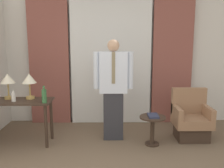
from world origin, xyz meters
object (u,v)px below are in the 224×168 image
object	(u,v)px
side_table	(152,125)
armchair	(191,120)
table_lamp_left	(8,80)
bottle_by_lamp	(44,96)
table_lamp_right	(29,80)
person	(113,87)
desk	(18,108)
book	(153,116)
bottle_near_edge	(13,97)

from	to	relation	value
side_table	armchair	bearing A→B (deg)	20.47
table_lamp_left	bottle_by_lamp	world-z (taller)	table_lamp_left
table_lamp_right	person	bearing A→B (deg)	2.87
desk	table_lamp_left	bearing A→B (deg)	148.81
side_table	desk	bearing A→B (deg)	177.68
table_lamp_left	side_table	bearing A→B (deg)	-4.73
bottle_by_lamp	person	world-z (taller)	person
desk	side_table	distance (m)	2.22
book	side_table	bearing A→B (deg)	-164.83
armchair	side_table	size ratio (longest dim) A/B	1.80
person	book	world-z (taller)	person
bottle_by_lamp	person	xyz separation A→B (m)	(1.08, 0.35, 0.08)
bottle_by_lamp	desk	bearing A→B (deg)	160.48
bottle_by_lamp	book	distance (m)	1.76
table_lamp_right	desk	bearing A→B (deg)	-148.81
desk	book	bearing A→B (deg)	-2.28
desk	bottle_near_edge	size ratio (longest dim) A/B	5.94
desk	bottle_by_lamp	world-z (taller)	bottle_by_lamp
table_lamp_left	side_table	distance (m)	2.50
table_lamp_right	person	world-z (taller)	person
table_lamp_right	bottle_by_lamp	distance (m)	0.46
desk	bottle_near_edge	distance (m)	0.22
person	book	size ratio (longest dim) A/B	6.86
desk	bottle_by_lamp	xyz separation A→B (m)	(0.48, -0.17, 0.24)
armchair	side_table	world-z (taller)	armchair
table_lamp_left	bottle_by_lamp	size ratio (longest dim) A/B	1.55
bottle_near_edge	side_table	size ratio (longest dim) A/B	0.39
desk	bottle_near_edge	world-z (taller)	bottle_near_edge
desk	side_table	size ratio (longest dim) A/B	2.30
bottle_near_edge	desk	bearing A→B (deg)	69.71
table_lamp_right	side_table	bearing A→B (deg)	-5.55
bottle_by_lamp	side_table	distance (m)	1.80
table_lamp_left	book	size ratio (longest dim) A/B	1.69
table_lamp_right	side_table	distance (m)	2.16
armchair	book	size ratio (longest dim) A/B	3.46
table_lamp_left	side_table	size ratio (longest dim) A/B	0.88
person	armchair	size ratio (longest dim) A/B	1.98
person	side_table	world-z (taller)	person
table_lamp_left	armchair	bearing A→B (deg)	1.33
armchair	book	distance (m)	0.78
desk	armchair	distance (m)	2.94
bottle_near_edge	book	bearing A→B (deg)	-0.24
table_lamp_left	person	world-z (taller)	person
table_lamp_right	bottle_by_lamp	xyz separation A→B (m)	(0.31, -0.28, -0.20)
table_lamp_left	armchair	size ratio (longest dim) A/B	0.49
armchair	desk	bearing A→B (deg)	-176.49
bottle_near_edge	bottle_by_lamp	xyz separation A→B (m)	(0.51, -0.09, 0.04)
book	armchair	bearing A→B (deg)	20.51
person	table_lamp_right	bearing A→B (deg)	-177.13
table_lamp_left	table_lamp_right	distance (m)	0.35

